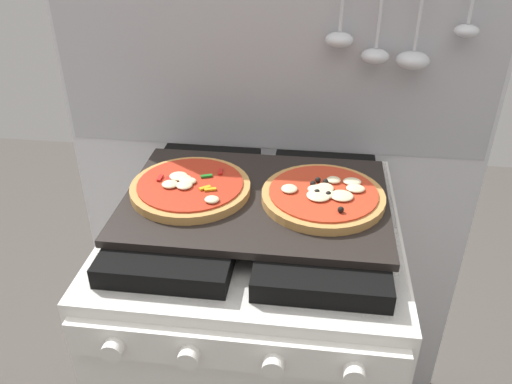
{
  "coord_description": "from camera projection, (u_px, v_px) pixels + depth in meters",
  "views": [
    {
      "loc": [
        0.11,
        -0.9,
        1.47
      ],
      "look_at": [
        0.0,
        0.0,
        0.93
      ],
      "focal_mm": 36.32,
      "sensor_mm": 36.0,
      "label": 1
    }
  ],
  "objects": [
    {
      "name": "pizza_right",
      "position": [
        323.0,
        196.0,
        1.04
      ],
      "size": [
        0.25,
        0.25,
        0.03
      ],
      "color": "#C18947",
      "rests_on": "baking_tray"
    },
    {
      "name": "pizza_left",
      "position": [
        190.0,
        188.0,
        1.07
      ],
      "size": [
        0.25,
        0.25,
        0.03
      ],
      "color": "#C18947",
      "rests_on": "baking_tray"
    },
    {
      "name": "kitchen_backsplash",
      "position": [
        273.0,
        173.0,
        1.41
      ],
      "size": [
        1.1,
        0.09,
        1.55
      ],
      "color": "silver",
      "rests_on": "ground_plane"
    },
    {
      "name": "baking_tray",
      "position": [
        256.0,
        199.0,
        1.07
      ],
      "size": [
        0.54,
        0.38,
        0.02
      ],
      "primitive_type": "cube",
      "color": "black",
      "rests_on": "stove"
    },
    {
      "name": "stove",
      "position": [
        256.0,
        354.0,
        1.3
      ],
      "size": [
        0.6,
        0.64,
        0.9
      ],
      "color": "white",
      "rests_on": "ground_plane"
    }
  ]
}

